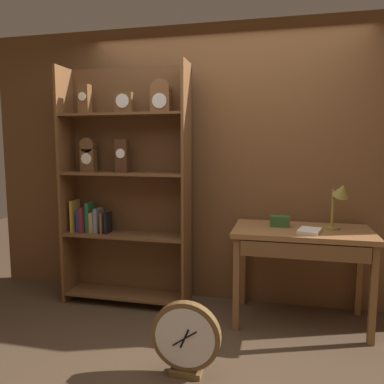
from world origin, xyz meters
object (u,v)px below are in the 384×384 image
object	(u,v)px
bookshelf	(124,185)
workbench	(302,242)
open_repair_manual	(309,231)
round_clock_large	(186,338)
toolbox_small	(280,221)
desk_lamp	(340,197)

from	to	relation	value
bookshelf	workbench	bearing A→B (deg)	-3.23
bookshelf	open_repair_manual	bearing A→B (deg)	-6.13
workbench	round_clock_large	world-z (taller)	workbench
workbench	toolbox_small	xyz separation A→B (m)	(-0.18, 0.08, 0.15)
toolbox_small	round_clock_large	world-z (taller)	toolbox_small
toolbox_small	workbench	bearing A→B (deg)	-24.94
desk_lamp	bookshelf	bearing A→B (deg)	178.15
bookshelf	toolbox_small	distance (m)	1.45
desk_lamp	workbench	bearing A→B (deg)	-174.04
open_repair_manual	round_clock_large	xyz separation A→B (m)	(-0.80, -0.84, -0.56)
workbench	open_repair_manual	size ratio (longest dim) A/B	5.07
toolbox_small	open_repair_manual	size ratio (longest dim) A/B	0.73
round_clock_large	toolbox_small	bearing A→B (deg)	60.67
bookshelf	round_clock_large	world-z (taller)	bookshelf
bookshelf	toolbox_small	xyz separation A→B (m)	(1.42, -0.01, -0.27)
round_clock_large	bookshelf	bearing A→B (deg)	129.84
workbench	desk_lamp	size ratio (longest dim) A/B	2.76
toolbox_small	round_clock_large	bearing A→B (deg)	-119.33
bookshelf	desk_lamp	size ratio (longest dim) A/B	5.45
toolbox_small	round_clock_large	distance (m)	1.31
bookshelf	workbench	distance (m)	1.66
round_clock_large	open_repair_manual	bearing A→B (deg)	46.46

